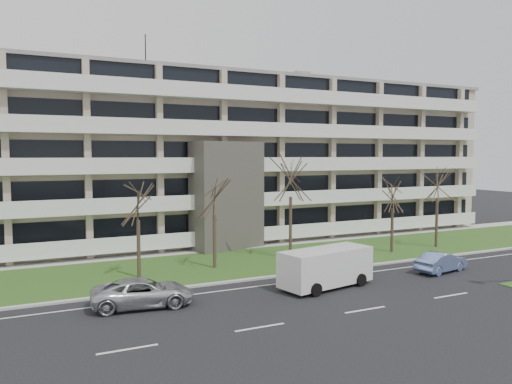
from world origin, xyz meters
TOP-DOWN VIEW (x-y plane):
  - ground at (0.00, 0.00)m, footprint 160.00×160.00m
  - grass_verge at (0.00, 13.00)m, footprint 90.00×10.00m
  - curb at (0.00, 8.00)m, footprint 90.00×0.35m
  - sidewalk at (0.00, 18.50)m, footprint 90.00×2.00m
  - lane_edge_line at (0.00, 6.50)m, footprint 90.00×0.12m
  - apartment_building at (-0.01, 25.32)m, footprint 60.50×15.10m
  - silver_pickup at (-10.10, 5.50)m, footprint 5.55×3.12m
  - blue_sedan at (9.84, 4.46)m, footprint 4.33×2.20m
  - white_van at (0.72, 4.59)m, footprint 6.24×3.28m
  - tree_2 at (-8.95, 11.63)m, footprint 3.34×3.34m
  - tree_3 at (-3.56, 12.13)m, footprint 3.39×3.39m
  - tree_4 at (2.68, 12.45)m, footprint 4.25×4.25m
  - tree_5 at (11.47, 11.25)m, footprint 3.20×3.20m
  - tree_6 at (16.40, 11.33)m, footprint 3.79×3.79m

SIDE VIEW (x-z plane):
  - ground at x=0.00m, z-range 0.00..0.00m
  - lane_edge_line at x=0.00m, z-range 0.00..0.01m
  - grass_verge at x=0.00m, z-range 0.00..0.06m
  - sidewalk at x=0.00m, z-range 0.00..0.08m
  - curb at x=0.00m, z-range 0.00..0.12m
  - blue_sedan at x=9.84m, z-range 0.00..1.36m
  - silver_pickup at x=-10.10m, z-range 0.00..1.47m
  - white_van at x=0.72m, z-range 0.23..2.53m
  - tree_5 at x=11.47m, z-range 1.77..8.18m
  - tree_2 at x=-8.95m, z-range 1.85..8.54m
  - tree_3 at x=-3.56m, z-range 1.87..8.65m
  - tree_6 at x=16.40m, z-range 2.10..9.68m
  - tree_4 at x=2.68m, z-range 2.36..10.86m
  - apartment_building at x=-0.01m, z-range -1.76..16.99m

